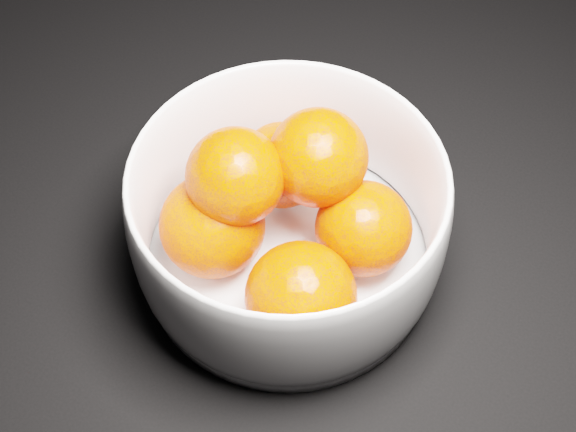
% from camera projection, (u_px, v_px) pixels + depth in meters
% --- Properties ---
extents(bowl, '(0.23, 0.23, 0.11)m').
position_uv_depth(bowl, '(288.00, 221.00, 0.58)').
color(bowl, silver).
rests_on(bowl, ground).
extents(orange_pile, '(0.17, 0.17, 0.12)m').
position_uv_depth(orange_pile, '(283.00, 214.00, 0.58)').
color(orange_pile, '#FA3900').
rests_on(orange_pile, bowl).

